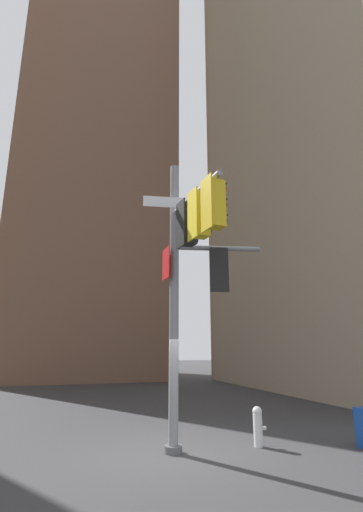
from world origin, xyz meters
TOP-DOWN VIEW (x-y plane):
  - ground at (0.00, 0.00)m, footprint 120.00×120.00m
  - building_tower_right at (16.99, 9.31)m, footprint 17.48×17.48m
  - building_mid_block at (-0.96, 23.39)m, footprint 12.61×12.61m
  - signal_pole_assembly at (0.23, -0.70)m, footprint 3.09×2.81m
  - fire_hydrant at (2.11, -0.10)m, footprint 0.33×0.23m

SIDE VIEW (x-z plane):
  - ground at x=0.00m, z-range 0.00..0.00m
  - fire_hydrant at x=2.11m, z-range 0.02..0.93m
  - signal_pole_assembly at x=0.23m, z-range 0.79..7.88m
  - building_tower_right at x=16.99m, z-range 0.00..47.04m
  - building_mid_block at x=-0.96m, z-range 0.00..52.60m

